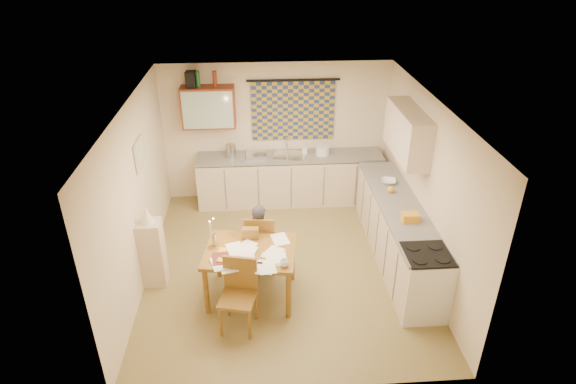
{
  "coord_description": "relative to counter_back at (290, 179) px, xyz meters",
  "views": [
    {
      "loc": [
        -0.35,
        -5.84,
        4.38
      ],
      "look_at": [
        0.07,
        0.2,
        1.13
      ],
      "focal_mm": 30.0,
      "sensor_mm": 36.0,
      "label": 1
    }
  ],
  "objects": [
    {
      "name": "soap_bottle",
      "position": [
        0.26,
        0.05,
        0.56
      ],
      "size": [
        0.12,
        0.12,
        0.18
      ],
      "primitive_type": "imported",
      "rotation": [
        0.0,
        0.0,
        0.22
      ],
      "color": "white",
      "rests_on": "counter_back"
    },
    {
      "name": "book",
      "position": [
        -1.13,
        -2.65,
        0.31
      ],
      "size": [
        0.3,
        0.33,
        0.02
      ],
      "primitive_type": "imported",
      "rotation": [
        0.0,
        0.0,
        -0.28
      ],
      "color": "orange",
      "rests_on": "dining_table"
    },
    {
      "name": "wall_right",
      "position": [
        1.78,
        -1.95,
        0.8
      ],
      "size": [
        0.02,
        4.5,
        2.5
      ],
      "primitive_type": "cube",
      "color": "beige",
      "rests_on": "floor"
    },
    {
      "name": "chair_near",
      "position": [
        -0.87,
        -3.19,
        -0.16
      ],
      "size": [
        0.51,
        0.51,
        0.94
      ],
      "rotation": [
        0.0,
        0.0,
        -0.22
      ],
      "color": "brown",
      "rests_on": "floor"
    },
    {
      "name": "upper_cabinet_right",
      "position": [
        1.6,
        -1.4,
        1.4
      ],
      "size": [
        0.34,
        1.3,
        0.7
      ],
      "primitive_type": "cube",
      "color": "#C9AF94",
      "rests_on": "wall_right"
    },
    {
      "name": "counter_back",
      "position": [
        0.0,
        0.0,
        0.0
      ],
      "size": [
        3.3,
        0.62,
        0.92
      ],
      "color": "#C9AF94",
      "rests_on": "floor"
    },
    {
      "name": "eyeglasses",
      "position": [
        -0.62,
        -2.91,
        0.31
      ],
      "size": [
        0.14,
        0.07,
        0.02
      ],
      "primitive_type": "cube",
      "rotation": [
        0.0,
        0.0,
        -0.22
      ],
      "color": "black",
      "rests_on": "dining_table"
    },
    {
      "name": "candle",
      "position": [
        -1.21,
        -2.52,
        0.59
      ],
      "size": [
        0.03,
        0.03,
        0.22
      ],
      "primitive_type": "cylinder",
      "rotation": [
        0.0,
        0.0,
        -0.21
      ],
      "color": "white",
      "rests_on": "dining_table"
    },
    {
      "name": "person",
      "position": [
        -0.59,
        -2.07,
        0.1
      ],
      "size": [
        0.6,
        0.56,
        1.11
      ],
      "primitive_type": "imported",
      "rotation": [
        0.0,
        0.0,
        2.74
      ],
      "color": "black",
      "rests_on": "floor"
    },
    {
      "name": "bowl",
      "position": [
        1.47,
        -1.17,
        0.5
      ],
      "size": [
        0.31,
        0.31,
        0.06
      ],
      "primitive_type": "imported",
      "rotation": [
        0.0,
        0.0,
        -0.18
      ],
      "color": "white",
      "rests_on": "counter_right"
    },
    {
      "name": "orange_bag",
      "position": [
        1.47,
        -2.32,
        0.53
      ],
      "size": [
        0.22,
        0.17,
        0.12
      ],
      "primitive_type": "cube",
      "rotation": [
        0.0,
        0.0,
        -0.02
      ],
      "color": "orange",
      "rests_on": "counter_right"
    },
    {
      "name": "magazine",
      "position": [
        -1.19,
        -2.81,
        0.31
      ],
      "size": [
        0.25,
        0.31,
        0.03
      ],
      "primitive_type": "imported",
      "rotation": [
        0.0,
        0.0,
        0.08
      ],
      "color": "maroon",
      "rests_on": "dining_table"
    },
    {
      "name": "sink",
      "position": [
        -0.01,
        0.0,
        0.43
      ],
      "size": [
        0.64,
        0.56,
        0.1
      ],
      "primitive_type": "cube",
      "rotation": [
        0.0,
        0.0,
        -0.22
      ],
      "color": "silver",
      "rests_on": "counter_back"
    },
    {
      "name": "lampshade",
      "position": [
        -2.07,
        -2.23,
        0.65
      ],
      "size": [
        0.2,
        0.2,
        0.22
      ],
      "primitive_type": "cone",
      "color": "beige",
      "rests_on": "shelf_stand"
    },
    {
      "name": "tap",
      "position": [
        -0.05,
        0.18,
        0.61
      ],
      "size": [
        0.03,
        0.03,
        0.28
      ],
      "primitive_type": "cylinder",
      "rotation": [
        0.0,
        0.0,
        0.06
      ],
      "color": "silver",
      "rests_on": "counter_back"
    },
    {
      "name": "orange_box",
      "position": [
        -1.06,
        -2.85,
        0.32
      ],
      "size": [
        0.14,
        0.11,
        0.04
      ],
      "primitive_type": "cube",
      "rotation": [
        0.0,
        0.0,
        -0.24
      ],
      "color": "orange",
      "rests_on": "dining_table"
    },
    {
      "name": "mug",
      "position": [
        -0.29,
        -2.98,
        0.34
      ],
      "size": [
        0.15,
        0.15,
        0.09
      ],
      "primitive_type": "imported",
      "rotation": [
        0.0,
        0.0,
        0.2
      ],
      "color": "white",
      "rests_on": "dining_table"
    },
    {
      "name": "bottle_brown",
      "position": [
        -1.24,
        0.13,
        1.83
      ],
      "size": [
        0.07,
        0.07,
        0.26
      ],
      "primitive_type": "cylinder",
      "rotation": [
        0.0,
        0.0,
        0.04
      ],
      "color": "maroon",
      "rests_on": "wall_cabinet"
    },
    {
      "name": "mixing_bowl",
      "position": [
        0.58,
        0.0,
        0.55
      ],
      "size": [
        0.27,
        0.27,
        0.16
      ],
      "primitive_type": "cylinder",
      "rotation": [
        0.0,
        0.0,
        0.11
      ],
      "color": "white",
      "rests_on": "counter_back"
    },
    {
      "name": "counter_right",
      "position": [
        1.47,
        -1.86,
        -0.0
      ],
      "size": [
        0.62,
        2.95,
        0.92
      ],
      "color": "#C9AF94",
      "rests_on": "floor"
    },
    {
      "name": "speaker",
      "position": [
        -1.63,
        0.13,
        1.83
      ],
      "size": [
        0.17,
        0.21,
        0.26
      ],
      "primitive_type": "cube",
      "rotation": [
        0.0,
        0.0,
        -0.04
      ],
      "color": "black",
      "rests_on": "wall_cabinet"
    },
    {
      "name": "ceiling",
      "position": [
        -0.23,
        -1.95,
        2.06
      ],
      "size": [
        4.0,
        4.5,
        0.02
      ],
      "primitive_type": "cube",
      "color": "white",
      "rests_on": "floor"
    },
    {
      "name": "window_blind",
      "position": [
        0.07,
        0.27,
        1.2
      ],
      "size": [
        1.45,
        0.03,
        1.05
      ],
      "primitive_type": "cube",
      "color": "navy",
      "rests_on": "wall_back"
    },
    {
      "name": "dining_table",
      "position": [
        -0.71,
        -2.6,
        -0.07
      ],
      "size": [
        1.29,
        1.05,
        0.75
      ],
      "rotation": [
        0.0,
        0.0,
        -0.14
      ],
      "color": "brown",
      "rests_on": "floor"
    },
    {
      "name": "framed_print",
      "position": [
        -2.2,
        -1.55,
        1.25
      ],
      "size": [
        0.04,
        0.5,
        0.4
      ],
      "primitive_type": "cube",
      "color": "beige",
      "rests_on": "wall_left"
    },
    {
      "name": "chair_far",
      "position": [
        -0.57,
        -2.01,
        -0.16
      ],
      "size": [
        0.47,
        0.47,
        0.95
      ],
      "rotation": [
        0.0,
        0.0,
        3.03
      ],
      "color": "brown",
      "rests_on": "floor"
    },
    {
      "name": "shelf_stand",
      "position": [
        -2.07,
        -2.23,
        0.05
      ],
      "size": [
        0.32,
        0.3,
        0.99
      ],
      "primitive_type": "cube",
      "color": "#C9AF94",
      "rests_on": "floor"
    },
    {
      "name": "candle_holder",
      "position": [
        -1.18,
        -2.48,
        0.39
      ],
      "size": [
        0.06,
        0.06,
        0.18
      ],
      "primitive_type": "cylinder",
      "rotation": [
        0.0,
        0.0,
        0.09
      ],
      "color": "silver",
      "rests_on": "dining_table"
    },
    {
      "name": "wall_back",
      "position": [
        -0.23,
        0.31,
        0.8
      ],
      "size": [
        4.0,
        0.02,
        2.5
      ],
      "primitive_type": "cube",
      "color": "beige",
      "rests_on": "floor"
    },
    {
      "name": "wall_cabinet_glass",
      "position": [
        -1.38,
        -0.04,
        1.35
      ],
      "size": [
        0.84,
        0.02,
        0.64
      ],
      "primitive_type": "cube",
      "color": "#99B2A5",
      "rests_on": "wall_back"
    },
    {
      "name": "kettle",
      "position": [
        -1.04,
        -0.0,
        0.59
      ],
      "size": [
        0.22,
        0.22,
        0.24
      ],
      "primitive_type": "cylinder",
      "rotation": [
        0.0,
        0.0,
        0.23
      ],
      "color": "silver",
      "rests_on": "counter_back"
    },
    {
      "name": "wall_front",
      "position": [
        -0.23,
        -4.21,
        0.8
      ],
      "size": [
        4.0,
        0.02,
        2.5
      ],
      "primitive_type": "cube",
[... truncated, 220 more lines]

